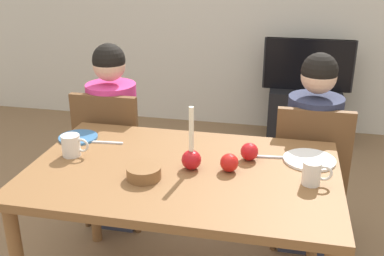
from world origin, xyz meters
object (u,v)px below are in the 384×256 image
Objects in this scene: apple_by_left_plate at (249,152)px; apple_near_candle at (229,163)px; mug_left at (72,145)px; bowl_walnuts at (144,173)px; plate_left at (78,137)px; chair_left at (113,151)px; chair_right at (310,169)px; mug_right at (313,173)px; dining_table at (183,185)px; person_right_child at (310,157)px; plate_right at (309,160)px; tv_stand at (303,114)px; person_left_child at (114,140)px; candle_centerpiece at (191,156)px; tv at (308,65)px.

apple_near_candle is at bearing -119.48° from apple_by_left_plate.
mug_left is 0.90× the size of bowl_walnuts.
plate_left is 0.59m from bowl_walnuts.
bowl_walnuts is (0.45, -0.73, 0.27)m from chair_left.
chair_right is 7.23× the size of mug_right.
dining_table is 0.88m from person_right_child.
plate_right is 0.28m from apple_by_left_plate.
mug_left is (-1.16, -2.28, 0.56)m from tv_stand.
bowl_walnuts is (0.45, -0.77, 0.21)m from person_left_child.
plate_left is at bearing -94.14° from chair_left.
plate_right is 0.78m from bowl_walnuts.
person_right_child reaches higher than candle_centerpiece.
tv_stand is 2.16× the size of candle_centerpiece.
person_left_child is 7.76× the size of bowl_walnuts.
person_right_child is 8.63× the size of mug_left.
mug_left is at bearing 159.68° from bowl_walnuts.
apple_by_left_plate reaches higher than plate_left.
chair_right is 4.45× the size of plate_left.
plate_left is 1.49× the size of mug_left.
tv is (0.01, 1.69, 0.20)m from chair_right.
dining_table is 0.15m from candle_centerpiece.
apple_by_left_plate is at bearing -98.52° from tv.
tv_stand is at bearing 88.81° from plate_right.
mug_left is 0.85m from apple_by_left_plate.
bowl_walnuts is (-0.71, -0.10, -0.02)m from mug_right.
bowl_walnuts is (0.41, -0.15, -0.03)m from mug_left.
plate_right is 1.13m from mug_left.
mug_left reaches higher than tv_stand.
chair_left is 5.96× the size of bowl_walnuts.
person_left_child reaches higher than dining_table.
candle_centerpiece is (-0.57, -2.29, 0.57)m from tv_stand.
plate_right is at bearing -1.15° from plate_left.
tv is at bearing 54.78° from chair_left.
person_left_child is 1.36m from mug_right.
mug_left is at bearing 178.17° from candle_centerpiece.
plate_left is (-1.22, -2.08, 0.05)m from tv.
mug_right is 1.50× the size of apple_near_candle.
candle_centerpiece reaches higher than plate_right.
tv is 5.23× the size of bowl_walnuts.
tv is (0.01, 1.66, 0.14)m from person_right_child.
apple_by_left_plate reaches higher than plate_right.
tv is 2.32m from apple_near_candle.
person_left_child reaches higher than chair_left.
apple_near_candle is (0.80, -0.59, 0.28)m from chair_left.
mug_left is (0.04, -0.58, 0.29)m from chair_left.
apple_near_candle is (-0.40, -2.28, 0.08)m from tv.
apple_by_left_plate is (0.25, 0.15, -0.02)m from candle_centerpiece.
candle_centerpiece is at bearing -103.90° from tv.
chair_left is 7.23× the size of mug_right.
apple_near_candle and apple_by_left_plate have the same top height.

